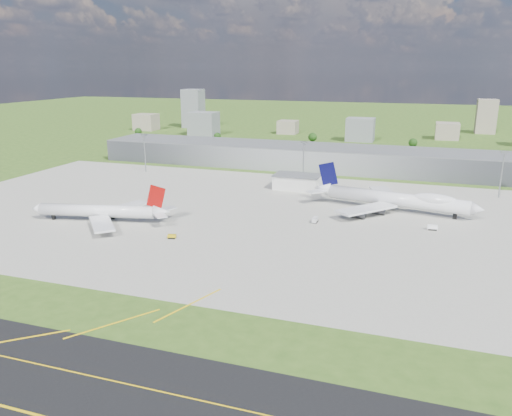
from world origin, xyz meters
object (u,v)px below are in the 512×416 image
(airliner_blue_quad, at_px, (396,199))
(tug_yellow, at_px, (172,237))
(van_white_near, at_px, (315,220))
(airliner_red_twin, at_px, (102,212))
(van_white_far, at_px, (432,228))

(airliner_blue_quad, distance_m, tug_yellow, 112.73)
(tug_yellow, distance_m, van_white_near, 66.39)
(airliner_red_twin, height_order, airliner_blue_quad, airliner_blue_quad)
(tug_yellow, distance_m, van_white_far, 113.47)
(airliner_blue_quad, distance_m, van_white_far, 31.50)
(van_white_near, bearing_deg, tug_yellow, 130.57)
(airliner_red_twin, xyz_separation_m, van_white_far, (145.12, 35.30, -3.74))
(airliner_blue_quad, height_order, van_white_far, airliner_blue_quad)
(van_white_near, height_order, van_white_far, van_white_near)
(tug_yellow, xyz_separation_m, van_white_near, (52.19, 41.03, 0.33))
(airliner_red_twin, relative_size, van_white_far, 14.91)
(airliner_blue_quad, bearing_deg, airliner_red_twin, -144.10)
(airliner_blue_quad, xyz_separation_m, van_white_near, (-34.08, -31.34, -4.84))
(airliner_blue_quad, relative_size, tug_yellow, 21.35)
(airliner_blue_quad, xyz_separation_m, van_white_far, (17.24, -25.90, -4.92))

